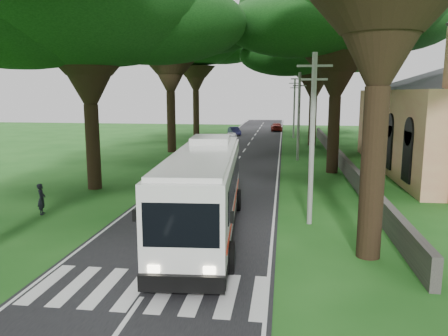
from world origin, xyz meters
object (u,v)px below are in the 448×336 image
at_px(pole_far, 294,107).
at_px(pole_near, 312,137).
at_px(distant_car_c, 277,127).
at_px(distant_car_a, 231,137).
at_px(distant_car_b, 234,131).
at_px(pedestrian, 42,199).
at_px(pole_mid, 299,115).
at_px(coach_bus, 204,190).

bearing_deg(pole_far, pole_near, -90.00).
bearing_deg(pole_near, distant_car_c, 92.83).
relative_size(distant_car_a, distant_car_b, 1.08).
xyz_separation_m(pole_near, distant_car_a, (-7.83, 33.58, -3.49)).
xyz_separation_m(pole_near, pedestrian, (-13.59, -0.20, -3.37)).
xyz_separation_m(distant_car_a, distant_car_b, (-0.67, 9.15, -0.07)).
height_order(distant_car_a, distant_car_b, distant_car_a).
distance_m(distant_car_a, distant_car_c, 17.76).
bearing_deg(distant_car_c, distant_car_a, 70.31).
bearing_deg(pole_far, pole_mid, -90.00).
xyz_separation_m(pole_near, coach_bus, (-4.70, -2.15, -2.17)).
relative_size(pole_far, pedestrian, 4.96).
relative_size(pole_far, distant_car_a, 2.07).
xyz_separation_m(pole_near, pole_far, (0.00, 40.00, 0.00)).
relative_size(pole_near, distant_car_b, 2.22).
bearing_deg(pedestrian, pole_near, -107.91).
bearing_deg(distant_car_a, distant_car_c, -118.54).
xyz_separation_m(pole_near, distant_car_b, (-8.50, 42.73, -3.56)).
bearing_deg(coach_bus, pole_mid, 73.87).
bearing_deg(pedestrian, pole_far, -37.43).
bearing_deg(distant_car_b, distant_car_c, 32.70).
height_order(pole_far, distant_car_a, pole_far).
distance_m(coach_bus, distant_car_b, 45.06).
height_order(distant_car_a, distant_car_c, distant_car_a).
distance_m(pole_near, pole_far, 40.00).
distance_m(pole_far, pedestrian, 42.57).
bearing_deg(coach_bus, pole_near, 20.39).
distance_m(pole_near, pole_mid, 20.00).
bearing_deg(pole_mid, distant_car_b, 110.50).
relative_size(pole_mid, distant_car_a, 2.07).
distance_m(pole_mid, distant_car_a, 16.06).
distance_m(coach_bus, distant_car_a, 35.89).
height_order(distant_car_b, distant_car_c, distant_car_c).
height_order(pole_mid, distant_car_c, pole_mid).
bearing_deg(distant_car_a, coach_bus, 83.94).
height_order(pole_mid, pedestrian, pole_mid).
xyz_separation_m(pole_near, pole_mid, (0.00, 20.00, 0.00)).
distance_m(coach_bus, pedestrian, 9.17).
distance_m(pole_far, distant_car_b, 9.61).
xyz_separation_m(pole_near, distant_car_c, (-2.50, 50.53, -3.51)).
bearing_deg(distant_car_c, pole_near, 90.62).
xyz_separation_m(coach_bus, distant_car_a, (-3.13, 35.73, -1.32)).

